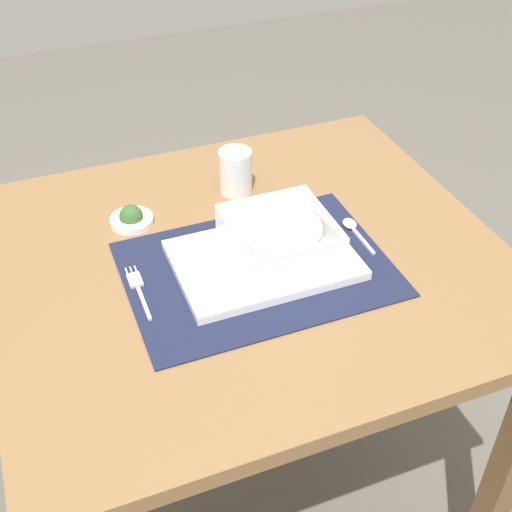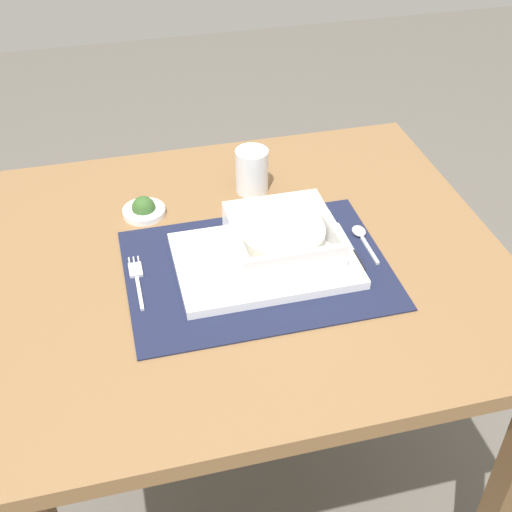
% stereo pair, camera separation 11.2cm
% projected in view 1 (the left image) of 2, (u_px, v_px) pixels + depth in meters
% --- Properties ---
extents(ground_plane, '(6.00, 6.00, 0.00)m').
position_uv_depth(ground_plane, '(250.00, 496.00, 1.64)').
color(ground_plane, '#59544C').
extents(dining_table, '(0.87, 0.78, 0.75)m').
position_uv_depth(dining_table, '(249.00, 303.00, 1.25)').
color(dining_table, brown).
rests_on(dining_table, ground).
extents(placemat, '(0.44, 0.32, 0.00)m').
position_uv_depth(placemat, '(256.00, 269.00, 1.14)').
color(placemat, '#191E38').
rests_on(placemat, dining_table).
extents(serving_plate, '(0.30, 0.21, 0.02)m').
position_uv_depth(serving_plate, '(264.00, 260.00, 1.15)').
color(serving_plate, white).
rests_on(serving_plate, placemat).
extents(porridge_bowl, '(0.17, 0.17, 0.05)m').
position_uv_depth(porridge_bowl, '(280.00, 236.00, 1.15)').
color(porridge_bowl, white).
rests_on(porridge_bowl, serving_plate).
extents(fork, '(0.02, 0.14, 0.00)m').
position_uv_depth(fork, '(138.00, 288.00, 1.10)').
color(fork, silver).
rests_on(fork, placemat).
extents(spoon, '(0.02, 0.11, 0.01)m').
position_uv_depth(spoon, '(352.00, 227.00, 1.23)').
color(spoon, silver).
rests_on(spoon, placemat).
extents(butter_knife, '(0.01, 0.14, 0.01)m').
position_uv_depth(butter_knife, '(344.00, 242.00, 1.19)').
color(butter_knife, black).
rests_on(butter_knife, placemat).
extents(bread_knife, '(0.01, 0.13, 0.01)m').
position_uv_depth(bread_knife, '(335.00, 247.00, 1.18)').
color(bread_knife, '#59331E').
rests_on(bread_knife, placemat).
extents(drinking_glass, '(0.06, 0.06, 0.09)m').
position_uv_depth(drinking_glass, '(236.00, 174.00, 1.31)').
color(drinking_glass, white).
rests_on(drinking_glass, dining_table).
extents(condiment_saucer, '(0.08, 0.08, 0.04)m').
position_uv_depth(condiment_saucer, '(131.00, 218.00, 1.24)').
color(condiment_saucer, white).
rests_on(condiment_saucer, dining_table).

